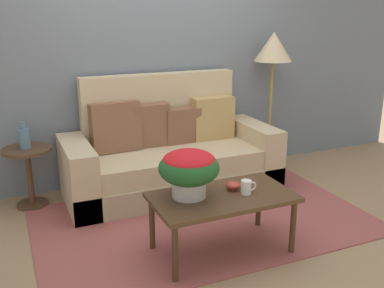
{
  "coord_description": "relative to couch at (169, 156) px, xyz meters",
  "views": [
    {
      "loc": [
        -1.47,
        -3.19,
        1.73
      ],
      "look_at": [
        -0.06,
        0.02,
        0.67
      ],
      "focal_mm": 41.28,
      "sensor_mm": 36.0,
      "label": 1
    }
  ],
  "objects": [
    {
      "name": "coffee_table",
      "position": [
        -0.08,
        -1.29,
        0.06
      ],
      "size": [
        1.03,
        0.57,
        0.45
      ],
      "color": "#442D1B",
      "rests_on": "ground"
    },
    {
      "name": "coffee_mug",
      "position": [
        0.09,
        -1.33,
        0.16
      ],
      "size": [
        0.12,
        0.08,
        0.1
      ],
      "color": "white",
      "rests_on": "coffee_table"
    },
    {
      "name": "snack_bowl",
      "position": [
        0.04,
        -1.22,
        0.14
      ],
      "size": [
        0.11,
        0.11,
        0.06
      ],
      "color": "#B2382D",
      "rests_on": "coffee_table"
    },
    {
      "name": "area_rug",
      "position": [
        0.01,
        -0.79,
        -0.34
      ],
      "size": [
        2.79,
        1.71,
        0.01
      ],
      "primitive_type": "cube",
      "color": "#994C47",
      "rests_on": "ground"
    },
    {
      "name": "table_vase",
      "position": [
        -1.32,
        0.13,
        0.31
      ],
      "size": [
        0.1,
        0.1,
        0.25
      ],
      "color": "slate",
      "rests_on": "side_table"
    },
    {
      "name": "side_table",
      "position": [
        -1.31,
        0.13,
        0.04
      ],
      "size": [
        0.44,
        0.44,
        0.56
      ],
      "color": "#4C331E",
      "rests_on": "ground"
    },
    {
      "name": "floor_lamp",
      "position": [
        1.28,
        0.18,
        0.93
      ],
      "size": [
        0.41,
        0.41,
        1.52
      ],
      "color": "olive",
      "rests_on": "ground"
    },
    {
      "name": "potted_plant",
      "position": [
        -0.31,
        -1.21,
        0.32
      ],
      "size": [
        0.43,
        0.43,
        0.34
      ],
      "color": "#B7B2A8",
      "rests_on": "coffee_table"
    },
    {
      "name": "couch",
      "position": [
        0.0,
        0.0,
        0.0
      ],
      "size": [
        2.07,
        0.86,
        1.13
      ],
      "color": "tan",
      "rests_on": "ground"
    },
    {
      "name": "ground_plane",
      "position": [
        0.01,
        -0.7,
        -0.34
      ],
      "size": [
        14.0,
        14.0,
        0.0
      ],
      "primitive_type": "plane",
      "color": "#997A56"
    },
    {
      "name": "wall_back",
      "position": [
        0.01,
        0.45,
        1.0
      ],
      "size": [
        6.4,
        0.12,
        2.68
      ],
      "primitive_type": "cube",
      "color": "slate",
      "rests_on": "ground"
    }
  ]
}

